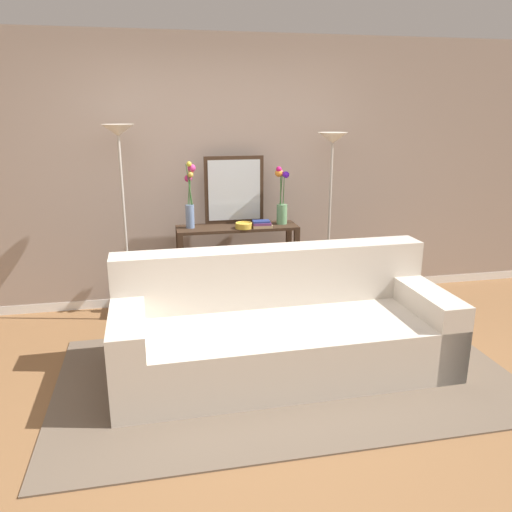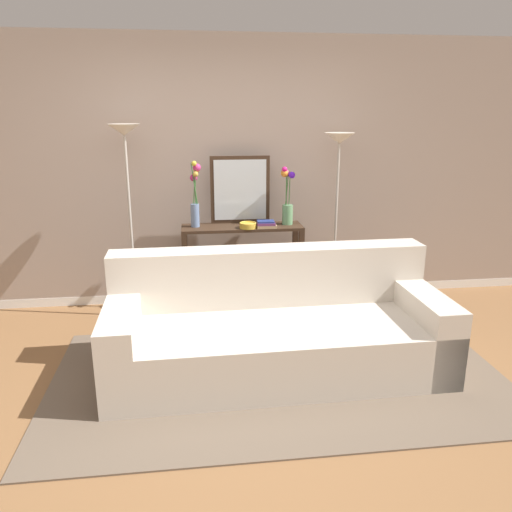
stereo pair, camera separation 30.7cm
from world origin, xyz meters
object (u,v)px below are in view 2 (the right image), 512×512
(floor_lamp_right, at_px, (338,173))
(book_stack, at_px, (266,224))
(fruit_bowl, at_px, (248,225))
(vase_short_flowers, at_px, (287,200))
(wall_mirror, at_px, (240,190))
(floor_lamp_left, at_px, (127,168))
(book_row_under_console, at_px, (210,305))
(vase_tall_flowers, at_px, (195,196))
(couch, at_px, (276,331))
(console_table, at_px, (242,254))

(floor_lamp_right, relative_size, book_stack, 9.13)
(fruit_bowl, bearing_deg, floor_lamp_right, 3.99)
(vase_short_flowers, relative_size, fruit_bowl, 3.49)
(wall_mirror, xyz_separation_m, book_stack, (0.22, -0.24, -0.29))
(floor_lamp_left, xyz_separation_m, fruit_bowl, (1.08, -0.06, -0.54))
(book_stack, height_order, book_row_under_console, book_stack)
(book_row_under_console, bearing_deg, book_stack, -10.22)
(floor_lamp_left, bearing_deg, vase_tall_flowers, 6.13)
(couch, bearing_deg, book_row_under_console, 110.75)
(console_table, relative_size, floor_lamp_left, 0.64)
(wall_mirror, relative_size, vase_tall_flowers, 1.04)
(fruit_bowl, bearing_deg, book_row_under_console, 164.97)
(wall_mirror, bearing_deg, console_table, -89.14)
(wall_mirror, distance_m, vase_tall_flowers, 0.45)
(floor_lamp_left, height_order, fruit_bowl, floor_lamp_left)
(console_table, height_order, floor_lamp_right, floor_lamp_right)
(floor_lamp_right, xyz_separation_m, wall_mirror, (-0.91, 0.18, -0.17))
(fruit_bowl, bearing_deg, book_stack, 0.56)
(floor_lamp_left, height_order, book_stack, floor_lamp_left)
(wall_mirror, bearing_deg, book_stack, -47.01)
(console_table, height_order, book_stack, book_stack)
(book_row_under_console, bearing_deg, console_table, -0.00)
(wall_mirror, xyz_separation_m, vase_tall_flowers, (-0.43, -0.11, -0.03))
(vase_short_flowers, xyz_separation_m, fruit_bowl, (-0.39, -0.12, -0.21))
(floor_lamp_right, relative_size, wall_mirror, 2.65)
(couch, xyz_separation_m, vase_short_flowers, (0.31, 1.23, 0.78))
(floor_lamp_right, distance_m, wall_mirror, 0.94)
(book_stack, bearing_deg, wall_mirror, 132.99)
(console_table, height_order, wall_mirror, wall_mirror)
(book_stack, bearing_deg, floor_lamp_left, 177.33)
(floor_lamp_right, bearing_deg, vase_tall_flowers, 177.26)
(console_table, height_order, vase_tall_flowers, vase_tall_flowers)
(floor_lamp_right, bearing_deg, book_stack, -175.15)
(vase_short_flowers, bearing_deg, fruit_bowl, -162.53)
(floor_lamp_right, height_order, book_stack, floor_lamp_right)
(console_table, xyz_separation_m, vase_short_flowers, (0.44, 0.02, 0.52))
(couch, relative_size, floor_lamp_right, 1.46)
(fruit_bowl, bearing_deg, vase_short_flowers, 17.47)
(couch, xyz_separation_m, floor_lamp_left, (-1.16, 1.17, 1.11))
(wall_mirror, height_order, fruit_bowl, wall_mirror)
(console_table, distance_m, floor_lamp_left, 1.33)
(floor_lamp_left, xyz_separation_m, vase_tall_flowers, (0.60, 0.06, -0.27))
(couch, bearing_deg, floor_lamp_left, 134.86)
(vase_tall_flowers, xyz_separation_m, vase_short_flowers, (0.87, -0.00, -0.06))
(floor_lamp_right, relative_size, vase_short_flowers, 3.10)
(vase_tall_flowers, bearing_deg, fruit_bowl, -14.53)
(console_table, bearing_deg, book_stack, -24.27)
(floor_lamp_left, bearing_deg, floor_lamp_right, 0.00)
(couch, height_order, wall_mirror, wall_mirror)
(floor_lamp_left, relative_size, book_row_under_console, 6.10)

